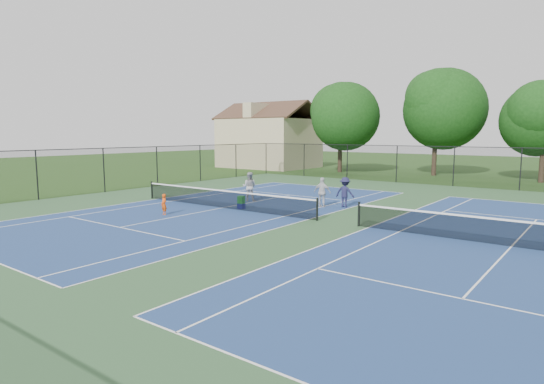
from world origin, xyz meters
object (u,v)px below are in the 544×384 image
Objects in this scene: child_player at (164,204)px; tree_back_b at (437,105)px; clapboard_house at (269,141)px; instructor at (249,187)px; bystander_a at (322,192)px; tree_back_a at (341,113)px; ball_crate at (241,206)px; ball_hopper at (241,200)px; bystander_b at (345,192)px.

tree_back_b is at bearing 94.20° from child_player.
clapboard_house is 27.15m from instructor.
tree_back_a is at bearing -74.29° from bystander_a.
ball_crate is (1.84, 3.68, -0.38)m from child_player.
ball_hopper is at bearing -73.57° from tree_back_a.
clapboard_house is at bearing 124.61° from ball_crate.
tree_back_a is at bearing 106.43° from ball_crate.
child_player is 0.64× the size of bystander_a.
child_player is at bearing 42.92° from bystander_a.
instructor is (5.52, -21.17, -5.17)m from tree_back_a.
instructor is at bearing -1.95° from bystander_a.
ball_crate is at bearing 0.00° from ball_hopper.
clapboard_house reaches higher than instructor.
bystander_b is (2.14, -21.80, -5.77)m from tree_back_b.
tree_back_a is 5.57× the size of bystander_b.
ball_hopper is at bearing -55.39° from clapboard_house.
bystander_b is at bearing -157.54° from bystander_a.
ball_crate is (-3.16, -3.09, -0.67)m from bystander_a.
instructor is 2.88m from ball_crate.
tree_back_a is at bearing -99.37° from instructor.
ball_crate is at bearing 75.15° from child_player.
clapboard_house reaches higher than ball_hopper.
tree_back_b reaches higher than bystander_a.
tree_back_a is 0.85× the size of clapboard_house.
bystander_b is 4.70× the size of ball_crate.
tree_back_a reaches higher than ball_crate.
instructor is at bearing 97.87° from child_player.
bystander_b reaches higher than ball_hopper.
tree_back_a reaches higher than instructor.
clapboard_house is 6.57× the size of bystander_b.
bystander_a is (5.01, 6.77, 0.29)m from child_player.
bystander_a reaches higher than ball_hopper.
child_player is at bearing 48.00° from bystander_b.
bystander_b is at bearing 41.90° from ball_hopper.
ball_hopper is at bearing 96.82° from instructor.
clapboard_house reaches higher than child_player.
ball_crate is at bearing -55.39° from clapboard_house.
ball_crate is (16.95, -24.56, -2.95)m from clapboard_house.
tree_back_a is at bearing -5.71° from clapboard_house.
tree_back_b is 25.44× the size of ball_hopper.
bystander_b is 5.67m from ball_crate.
tree_back_a is 23.31m from bystander_b.
ball_hopper is at bearing 0.00° from ball_crate.
clapboard_house is 27.39× the size of ball_hopper.
ball_hopper is (0.00, 0.00, 0.34)m from ball_crate.
instructor reaches higher than child_player.
tree_back_a is 25.26m from ball_crate.
tree_back_a is 10.47m from clapboard_house.
tree_back_b is 30.12m from child_player.
tree_back_a is 23.42m from bystander_a.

